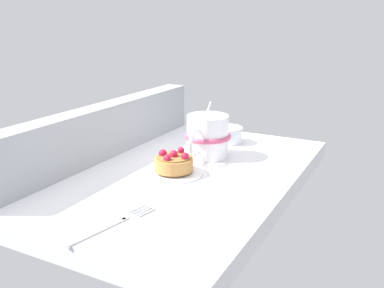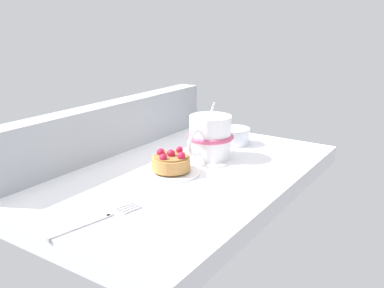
# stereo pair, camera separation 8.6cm
# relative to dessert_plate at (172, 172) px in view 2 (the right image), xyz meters

# --- Properties ---
(ground_plane) EXTENTS (0.65, 0.43, 0.04)m
(ground_plane) POSITION_rel_dessert_plate_xyz_m (0.03, 0.00, -0.02)
(ground_plane) COLOR white
(window_rail_back) EXTENTS (0.64, 0.05, 0.11)m
(window_rail_back) POSITION_rel_dessert_plate_xyz_m (0.03, 0.19, 0.05)
(window_rail_back) COLOR #9EA3A8
(window_rail_back) RESTS_ON ground_plane
(dessert_plate) EXTENTS (0.11, 0.11, 0.01)m
(dessert_plate) POSITION_rel_dessert_plate_xyz_m (0.00, 0.00, 0.00)
(dessert_plate) COLOR white
(dessert_plate) RESTS_ON ground_plane
(raspberry_tart) EXTENTS (0.08, 0.08, 0.04)m
(raspberry_tart) POSITION_rel_dessert_plate_xyz_m (-0.00, 0.00, 0.02)
(raspberry_tart) COLOR #B77F42
(raspberry_tart) RESTS_ON dessert_plate
(coffee_mug) EXTENTS (0.13, 0.10, 0.12)m
(coffee_mug) POSITION_rel_dessert_plate_xyz_m (0.13, -0.01, 0.04)
(coffee_mug) COLOR white
(coffee_mug) RESTS_ON ground_plane
(dessert_fork) EXTENTS (0.15, 0.05, 0.01)m
(dessert_fork) POSITION_rel_dessert_plate_xyz_m (-0.22, -0.03, -0.00)
(dessert_fork) COLOR #B7B7BC
(dessert_fork) RESTS_ON ground_plane
(sugar_bowl) EXTENTS (0.07, 0.07, 0.04)m
(sugar_bowl) POSITION_rel_dessert_plate_xyz_m (0.25, -0.00, 0.02)
(sugar_bowl) COLOR silver
(sugar_bowl) RESTS_ON ground_plane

